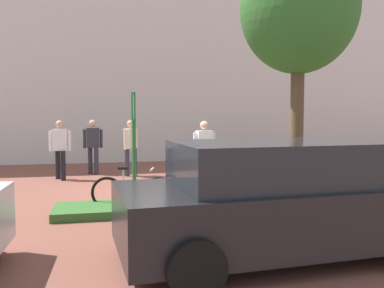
# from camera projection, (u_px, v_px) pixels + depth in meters

# --- Properties ---
(ground_plane) EXTENTS (60.00, 60.00, 0.00)m
(ground_plane) POSITION_uv_depth(u_px,v_px,m) (175.00, 191.00, 10.13)
(ground_plane) COLOR brown
(building_facade) EXTENTS (28.00, 1.20, 10.00)m
(building_facade) POSITION_uv_depth(u_px,v_px,m) (145.00, 38.00, 16.67)
(building_facade) COLOR silver
(building_facade) RESTS_ON ground
(planter_strip) EXTENTS (7.00, 1.10, 0.16)m
(planter_strip) POSITION_uv_depth(u_px,v_px,m) (233.00, 204.00, 8.37)
(planter_strip) COLOR #336028
(planter_strip) RESTS_ON ground
(tree_sidewalk) EXTENTS (2.41, 2.41, 5.39)m
(tree_sidewalk) POSITION_uv_depth(u_px,v_px,m) (299.00, 11.00, 8.46)
(tree_sidewalk) COLOR brown
(tree_sidewalk) RESTS_ON ground
(parking_sign_post) EXTENTS (0.11, 0.36, 2.31)m
(parking_sign_post) POSITION_uv_depth(u_px,v_px,m) (134.00, 134.00, 7.85)
(parking_sign_post) COLOR #2D7238
(parking_sign_post) RESTS_ON ground
(bike_at_sign) EXTENTS (1.64, 0.55, 0.86)m
(bike_at_sign) POSITION_uv_depth(u_px,v_px,m) (133.00, 192.00, 8.16)
(bike_at_sign) COLOR black
(bike_at_sign) RESTS_ON ground
(bike_rack_cluster) EXTENTS (2.66, 1.59, 0.83)m
(bike_rack_cluster) POSITION_uv_depth(u_px,v_px,m) (262.00, 158.00, 14.51)
(bike_rack_cluster) COLOR #99999E
(bike_rack_cluster) RESTS_ON ground
(bollard_steel) EXTENTS (0.16, 0.16, 0.90)m
(bollard_steel) POSITION_uv_depth(u_px,v_px,m) (239.00, 158.00, 13.55)
(bollard_steel) COLOR #ADADB2
(bollard_steel) RESTS_ON ground
(person_suited_dark) EXTENTS (0.61, 0.38, 1.72)m
(person_suited_dark) POSITION_uv_depth(u_px,v_px,m) (93.00, 143.00, 12.99)
(person_suited_dark) COLOR #2D2D38
(person_suited_dark) RESTS_ON ground
(person_shirt_blue) EXTENTS (0.60, 0.41, 1.72)m
(person_shirt_blue) POSITION_uv_depth(u_px,v_px,m) (204.00, 149.00, 10.73)
(person_shirt_blue) COLOR black
(person_shirt_blue) RESTS_ON ground
(person_shirt_white) EXTENTS (0.44, 0.49, 1.72)m
(person_shirt_white) POSITION_uv_depth(u_px,v_px,m) (131.00, 144.00, 12.59)
(person_shirt_white) COLOR #2D2D38
(person_shirt_white) RESTS_ON ground
(person_casual_tan) EXTENTS (0.61, 0.49, 1.72)m
(person_casual_tan) POSITION_uv_depth(u_px,v_px,m) (60.00, 146.00, 11.87)
(person_casual_tan) COLOR black
(person_casual_tan) RESTS_ON ground
(car_black_suv) EXTENTS (4.41, 2.26, 1.54)m
(car_black_suv) POSITION_uv_depth(u_px,v_px,m) (279.00, 201.00, 5.42)
(car_black_suv) COLOR black
(car_black_suv) RESTS_ON ground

